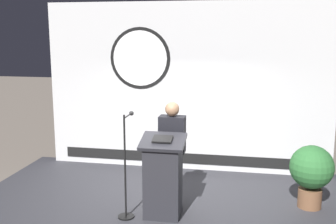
{
  "coord_description": "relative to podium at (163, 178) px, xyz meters",
  "views": [
    {
      "loc": [
        1.16,
        -6.0,
        2.97
      ],
      "look_at": [
        -0.0,
        -0.01,
        1.8
      ],
      "focal_mm": 44.03,
      "sensor_mm": 36.0,
      "label": 1
    }
  ],
  "objects": [
    {
      "name": "ground_plane",
      "position": [
        0.0,
        0.41,
        -0.9
      ],
      "size": [
        40.0,
        40.0,
        0.0
      ],
      "primitive_type": "plane",
      "color": "#6B6056"
    },
    {
      "name": "banner_display",
      "position": [
        -0.02,
        2.26,
        1.03
      ],
      "size": [
        5.56,
        0.12,
        3.26
      ],
      "color": "silver",
      "rests_on": "stage_platform"
    },
    {
      "name": "potted_plant",
      "position": [
        2.18,
        0.75,
        -0.0
      ],
      "size": [
        0.67,
        0.67,
        0.98
      ],
      "color": "brown",
      "rests_on": "stage_platform"
    },
    {
      "name": "stage_platform",
      "position": [
        0.0,
        0.41,
        -0.75
      ],
      "size": [
        6.4,
        4.0,
        0.3
      ],
      "primitive_type": "cube",
      "color": "#333338",
      "rests_on": "ground"
    },
    {
      "name": "microphone_stand",
      "position": [
        -0.52,
        -0.1,
        -0.05
      ],
      "size": [
        0.24,
        0.53,
        1.54
      ],
      "color": "black",
      "rests_on": "stage_platform"
    },
    {
      "name": "speaker_person",
      "position": [
        0.05,
        0.48,
        0.24
      ],
      "size": [
        0.4,
        0.26,
        1.64
      ],
      "color": "black",
      "rests_on": "stage_platform"
    },
    {
      "name": "podium",
      "position": [
        0.0,
        0.0,
        0.0
      ],
      "size": [
        0.64,
        0.5,
        1.23
      ],
      "color": "#26262B",
      "rests_on": "stage_platform"
    }
  ]
}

